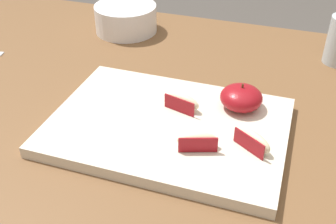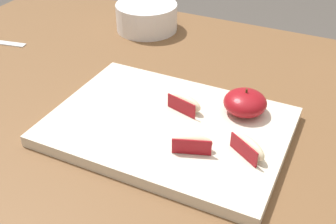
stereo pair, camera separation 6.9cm
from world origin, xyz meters
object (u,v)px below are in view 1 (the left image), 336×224
cutting_board (168,126)px  apple_wedge_middle (253,141)px  apple_wedge_front (183,102)px  apple_wedge_left (198,141)px  ceramic_fruit_bowl (126,18)px  apple_half_skin_up (241,97)px

cutting_board → apple_wedge_middle: (0.15, -0.02, 0.02)m
apple_wedge_front → cutting_board: bearing=-104.3°
apple_wedge_front → apple_wedge_left: same height
cutting_board → apple_wedge_middle: 0.15m
apple_wedge_middle → apple_wedge_front: bearing=152.8°
cutting_board → apple_wedge_left: size_ratio=5.94×
apple_wedge_front → ceramic_fruit_bowl: ceramic_fruit_bowl is taller
apple_wedge_front → apple_wedge_middle: size_ratio=1.04×
apple_half_skin_up → apple_wedge_front: bearing=-159.4°
cutting_board → apple_wedge_front: apple_wedge_front is taller
apple_wedge_front → apple_wedge_left: 0.11m
apple_half_skin_up → apple_wedge_middle: 0.11m
cutting_board → ceramic_fruit_bowl: 0.44m
apple_half_skin_up → ceramic_fruit_bowl: same height
apple_half_skin_up → apple_wedge_front: apple_half_skin_up is taller
cutting_board → ceramic_fruit_bowl: (-0.24, 0.37, 0.03)m
apple_half_skin_up → ceramic_fruit_bowl: bearing=140.5°
apple_half_skin_up → apple_wedge_left: bearing=-107.7°
apple_wedge_front → apple_wedge_middle: (0.14, -0.07, 0.00)m
apple_wedge_front → apple_wedge_left: bearing=-61.2°
apple_wedge_left → apple_wedge_middle: bearing=18.7°
apple_wedge_front → apple_wedge_middle: bearing=-27.2°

